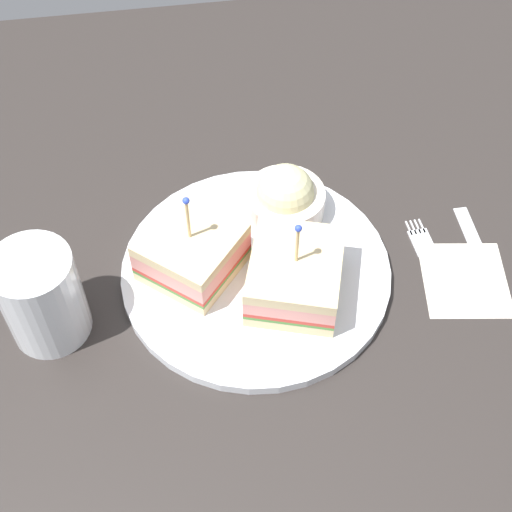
% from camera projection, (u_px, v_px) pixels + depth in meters
% --- Properties ---
extents(ground_plane, '(0.98, 0.98, 0.02)m').
position_uv_depth(ground_plane, '(256.00, 280.00, 0.78)').
color(ground_plane, '#2D2826').
extents(plate, '(0.28, 0.28, 0.01)m').
position_uv_depth(plate, '(256.00, 271.00, 0.77)').
color(plate, white).
rests_on(plate, ground_plane).
extents(sandwich_half_front, '(0.12, 0.12, 0.11)m').
position_uv_depth(sandwich_half_front, '(192.00, 252.00, 0.74)').
color(sandwich_half_front, beige).
rests_on(sandwich_half_front, plate).
extents(sandwich_half_back, '(0.12, 0.11, 0.10)m').
position_uv_depth(sandwich_half_back, '(295.00, 275.00, 0.72)').
color(sandwich_half_back, beige).
rests_on(sandwich_half_back, plate).
extents(coleslaw_bowl, '(0.09, 0.09, 0.06)m').
position_uv_depth(coleslaw_bowl, '(285.00, 197.00, 0.79)').
color(coleslaw_bowl, silver).
rests_on(coleslaw_bowl, plate).
extents(drink_glass, '(0.08, 0.08, 0.10)m').
position_uv_depth(drink_glass, '(43.00, 300.00, 0.70)').
color(drink_glass, beige).
rests_on(drink_glass, ground_plane).
extents(napkin, '(0.11, 0.10, 0.00)m').
position_uv_depth(napkin, '(465.00, 280.00, 0.77)').
color(napkin, beige).
rests_on(napkin, ground_plane).
extents(fork, '(0.13, 0.02, 0.00)m').
position_uv_depth(fork, '(428.00, 253.00, 0.79)').
color(fork, silver).
rests_on(fork, ground_plane).
extents(knife, '(0.14, 0.02, 0.00)m').
position_uv_depth(knife, '(477.00, 248.00, 0.79)').
color(knife, silver).
rests_on(knife, ground_plane).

